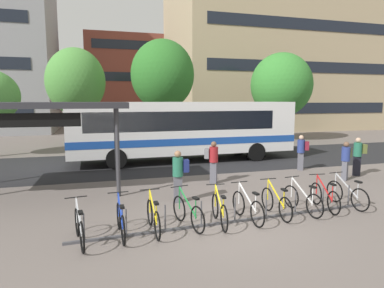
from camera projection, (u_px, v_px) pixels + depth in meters
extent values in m
plane|color=#6B605B|center=(227.00, 225.00, 8.92)|extent=(200.00, 200.00, 0.00)
cube|color=#232326|center=(160.00, 162.00, 18.00)|extent=(80.00, 7.20, 0.01)
cube|color=white|center=(184.00, 127.00, 18.13)|extent=(12.03, 2.70, 2.70)
cube|color=#1947A3|center=(184.00, 139.00, 18.22)|extent=(12.05, 2.72, 0.36)
cube|color=black|center=(274.00, 106.00, 19.55)|extent=(1.03, 2.31, 0.40)
cube|color=black|center=(282.00, 120.00, 19.82)|extent=(0.11, 2.19, 1.40)
cube|color=black|center=(173.00, 119.00, 19.18)|extent=(9.84, 0.18, 0.97)
cube|color=black|center=(185.00, 121.00, 16.81)|extent=(9.84, 0.18, 0.97)
cylinder|color=black|center=(238.00, 146.00, 20.47)|extent=(1.00, 0.31, 1.00)
cylinder|color=black|center=(256.00, 152.00, 18.28)|extent=(1.00, 0.31, 1.00)
cylinder|color=black|center=(113.00, 152.00, 18.33)|extent=(1.00, 0.31, 1.00)
cylinder|color=black|center=(116.00, 159.00, 16.14)|extent=(1.00, 0.31, 1.00)
cube|color=#47474C|center=(235.00, 221.00, 9.13)|extent=(8.76, 0.58, 0.06)
cylinder|color=#47474C|center=(84.00, 228.00, 7.80)|extent=(0.04, 0.04, 0.70)
cylinder|color=#47474C|center=(126.00, 223.00, 8.12)|extent=(0.04, 0.04, 0.70)
cylinder|color=#47474C|center=(165.00, 218.00, 8.45)|extent=(0.04, 0.04, 0.70)
cylinder|color=#47474C|center=(201.00, 214.00, 8.77)|extent=(0.04, 0.04, 0.70)
cylinder|color=#47474C|center=(235.00, 210.00, 9.09)|extent=(0.04, 0.04, 0.70)
cylinder|color=#47474C|center=(266.00, 206.00, 9.41)|extent=(0.04, 0.04, 0.70)
cylinder|color=#47474C|center=(295.00, 203.00, 9.73)|extent=(0.04, 0.04, 0.70)
cylinder|color=#47474C|center=(323.00, 199.00, 10.05)|extent=(0.04, 0.04, 0.70)
cylinder|color=#47474C|center=(348.00, 196.00, 10.37)|extent=(0.04, 0.04, 0.70)
torus|color=black|center=(77.00, 222.00, 8.18)|extent=(0.15, 0.70, 0.70)
torus|color=black|center=(82.00, 237.00, 7.26)|extent=(0.15, 0.70, 0.70)
cube|color=#B7BABF|center=(79.00, 216.00, 7.70)|extent=(0.17, 0.91, 0.58)
cylinder|color=#B7BABF|center=(81.00, 224.00, 7.32)|extent=(0.03, 0.03, 0.55)
cube|color=black|center=(80.00, 212.00, 7.28)|extent=(0.13, 0.23, 0.05)
cylinder|color=#B7BABF|center=(77.00, 210.00, 8.12)|extent=(0.04, 0.04, 0.65)
cylinder|color=black|center=(76.00, 197.00, 8.08)|extent=(0.52, 0.10, 0.03)
torus|color=black|center=(119.00, 216.00, 8.61)|extent=(0.06, 0.70, 0.70)
torus|color=black|center=(123.00, 230.00, 7.65)|extent=(0.06, 0.70, 0.70)
cube|color=#1E3DB2|center=(120.00, 210.00, 8.11)|extent=(0.06, 0.92, 0.58)
cylinder|color=#1E3DB2|center=(122.00, 218.00, 7.71)|extent=(0.03, 0.03, 0.55)
cube|color=black|center=(122.00, 207.00, 7.67)|extent=(0.11, 0.22, 0.05)
cylinder|color=#1E3DB2|center=(118.00, 204.00, 8.55)|extent=(0.03, 0.03, 0.65)
cylinder|color=black|center=(118.00, 192.00, 8.51)|extent=(0.52, 0.04, 0.03)
torus|color=black|center=(150.00, 212.00, 8.89)|extent=(0.05, 0.70, 0.70)
torus|color=black|center=(157.00, 226.00, 7.92)|extent=(0.05, 0.70, 0.70)
cube|color=yellow|center=(153.00, 206.00, 8.38)|extent=(0.04, 0.92, 0.58)
cylinder|color=yellow|center=(156.00, 214.00, 7.98)|extent=(0.03, 0.03, 0.55)
cube|color=black|center=(156.00, 203.00, 7.95)|extent=(0.10, 0.22, 0.05)
cylinder|color=yellow|center=(150.00, 201.00, 8.83)|extent=(0.03, 0.03, 0.65)
cylinder|color=black|center=(150.00, 189.00, 8.79)|extent=(0.52, 0.04, 0.03)
torus|color=black|center=(179.00, 208.00, 9.21)|extent=(0.20, 0.70, 0.70)
torus|color=black|center=(198.00, 220.00, 8.32)|extent=(0.20, 0.70, 0.70)
cube|color=#1E7F38|center=(188.00, 202.00, 8.74)|extent=(0.23, 0.90, 0.58)
cylinder|color=#1E7F38|center=(196.00, 208.00, 8.37)|extent=(0.04, 0.04, 0.55)
cube|color=black|center=(196.00, 198.00, 8.34)|extent=(0.15, 0.24, 0.05)
cylinder|color=#1E7F38|center=(179.00, 197.00, 9.15)|extent=(0.04, 0.04, 0.65)
cylinder|color=black|center=(179.00, 186.00, 9.11)|extent=(0.51, 0.14, 0.03)
torus|color=black|center=(215.00, 206.00, 9.42)|extent=(0.13, 0.70, 0.70)
torus|color=black|center=(224.00, 218.00, 8.42)|extent=(0.13, 0.70, 0.70)
cube|color=yellow|center=(219.00, 200.00, 8.90)|extent=(0.15, 0.92, 0.58)
cylinder|color=yellow|center=(223.00, 207.00, 8.49)|extent=(0.03, 0.03, 0.55)
cube|color=black|center=(223.00, 197.00, 8.45)|extent=(0.13, 0.23, 0.05)
cylinder|color=yellow|center=(215.00, 195.00, 9.36)|extent=(0.04, 0.04, 0.65)
cylinder|color=black|center=(215.00, 184.00, 9.32)|extent=(0.52, 0.09, 0.03)
torus|color=black|center=(239.00, 203.00, 9.69)|extent=(0.10, 0.71, 0.70)
torus|color=black|center=(257.00, 214.00, 8.74)|extent=(0.10, 0.71, 0.70)
cube|color=silver|center=(247.00, 197.00, 9.19)|extent=(0.10, 0.92, 0.58)
cylinder|color=silver|center=(256.00, 203.00, 8.80)|extent=(0.03, 0.03, 0.55)
cube|color=black|center=(256.00, 193.00, 8.76)|extent=(0.12, 0.23, 0.05)
cylinder|color=silver|center=(239.00, 193.00, 9.63)|extent=(0.03, 0.03, 0.65)
cylinder|color=black|center=(239.00, 182.00, 9.59)|extent=(0.52, 0.07, 0.03)
torus|color=black|center=(267.00, 199.00, 10.07)|extent=(0.05, 0.70, 0.70)
torus|color=black|center=(286.00, 210.00, 9.09)|extent=(0.05, 0.70, 0.70)
cube|color=yellow|center=(276.00, 193.00, 9.56)|extent=(0.04, 0.92, 0.58)
cylinder|color=yellow|center=(284.00, 199.00, 9.16)|extent=(0.03, 0.03, 0.55)
cube|color=black|center=(284.00, 190.00, 9.12)|extent=(0.10, 0.22, 0.05)
cylinder|color=yellow|center=(268.00, 189.00, 10.01)|extent=(0.03, 0.03, 0.65)
cylinder|color=black|center=(268.00, 179.00, 9.97)|extent=(0.52, 0.03, 0.03)
torus|color=black|center=(291.00, 197.00, 10.34)|extent=(0.12, 0.70, 0.70)
torus|color=black|center=(315.00, 206.00, 9.41)|extent=(0.12, 0.70, 0.70)
cube|color=silver|center=(302.00, 191.00, 9.85)|extent=(0.14, 0.92, 0.58)
cylinder|color=silver|center=(313.00, 196.00, 9.46)|extent=(0.03, 0.03, 0.55)
cube|color=black|center=(313.00, 187.00, 9.43)|extent=(0.12, 0.23, 0.05)
cylinder|color=silver|center=(292.00, 187.00, 10.28)|extent=(0.04, 0.04, 0.65)
cylinder|color=black|center=(292.00, 177.00, 10.24)|extent=(0.52, 0.09, 0.03)
torus|color=black|center=(316.00, 193.00, 10.69)|extent=(0.14, 0.70, 0.70)
torus|color=black|center=(334.00, 203.00, 9.69)|extent=(0.14, 0.70, 0.70)
cube|color=red|center=(325.00, 188.00, 10.17)|extent=(0.16, 0.92, 0.58)
cylinder|color=red|center=(332.00, 193.00, 9.75)|extent=(0.03, 0.03, 0.55)
cube|color=black|center=(333.00, 184.00, 9.72)|extent=(0.13, 0.23, 0.05)
cylinder|color=red|center=(317.00, 184.00, 10.63)|extent=(0.04, 0.04, 0.65)
cylinder|color=black|center=(317.00, 174.00, 10.59)|extent=(0.52, 0.10, 0.03)
torus|color=black|center=(335.00, 191.00, 10.94)|extent=(0.10, 0.71, 0.70)
torus|color=black|center=(360.00, 200.00, 9.99)|extent=(0.10, 0.71, 0.70)
cube|color=#B7BABF|center=(347.00, 185.00, 10.44)|extent=(0.10, 0.92, 0.58)
cylinder|color=#B7BABF|center=(358.00, 190.00, 10.05)|extent=(0.03, 0.03, 0.55)
cube|color=black|center=(358.00, 182.00, 10.01)|extent=(0.12, 0.23, 0.05)
cylinder|color=#B7BABF|center=(336.00, 182.00, 10.88)|extent=(0.03, 0.03, 0.65)
cylinder|color=black|center=(336.00, 173.00, 10.84)|extent=(0.52, 0.07, 0.03)
cylinder|color=#38383D|center=(118.00, 153.00, 11.44)|extent=(0.15, 0.15, 3.03)
cylinder|color=#38383D|center=(116.00, 144.00, 13.62)|extent=(0.15, 0.15, 3.03)
cube|color=#28282D|center=(22.00, 105.00, 11.57)|extent=(7.24, 3.34, 0.20)
cube|color=black|center=(12.00, 120.00, 10.39)|extent=(4.05, 0.24, 0.44)
cube|color=#565660|center=(178.00, 189.00, 10.89)|extent=(0.28, 0.22, 0.87)
cylinder|color=#23664C|center=(178.00, 167.00, 10.79)|extent=(0.37, 0.37, 0.61)
sphere|color=#936B4C|center=(178.00, 154.00, 10.74)|extent=(0.22, 0.22, 0.22)
cube|color=navy|center=(186.00, 166.00, 10.84)|extent=(0.21, 0.30, 0.40)
cube|color=#565660|center=(345.00, 171.00, 13.88)|extent=(0.33, 0.31, 0.82)
cylinder|color=navy|center=(346.00, 154.00, 13.79)|extent=(0.47, 0.47, 0.58)
sphere|color=brown|center=(346.00, 144.00, 13.74)|extent=(0.22, 0.22, 0.22)
cube|color=#56602D|center=(348.00, 153.00, 13.99)|extent=(0.31, 0.33, 0.40)
cube|color=#565660|center=(300.00, 161.00, 15.92)|extent=(0.33, 0.30, 0.83)
cylinder|color=navy|center=(301.00, 146.00, 15.83)|extent=(0.46, 0.46, 0.61)
sphere|color=tan|center=(301.00, 137.00, 15.78)|extent=(0.22, 0.22, 0.22)
cube|color=maroon|center=(307.00, 146.00, 15.77)|extent=(0.30, 0.33, 0.40)
cube|color=#565660|center=(214.00, 173.00, 13.39)|extent=(0.33, 0.31, 0.86)
cylinder|color=maroon|center=(214.00, 154.00, 13.29)|extent=(0.47, 0.47, 0.61)
sphere|color=brown|center=(214.00, 144.00, 13.24)|extent=(0.22, 0.22, 0.22)
cube|color=slate|center=(207.00, 153.00, 13.36)|extent=(0.30, 0.33, 0.40)
cube|color=black|center=(357.00, 166.00, 14.74)|extent=(0.30, 0.26, 0.86)
cylinder|color=#23664C|center=(358.00, 149.00, 14.65)|extent=(0.42, 0.42, 0.60)
sphere|color=tan|center=(358.00, 140.00, 14.59)|extent=(0.22, 0.22, 0.22)
cube|color=#56602D|center=(364.00, 149.00, 14.65)|extent=(0.25, 0.32, 0.40)
cylinder|color=brown|center=(163.00, 124.00, 25.72)|extent=(0.32, 0.32, 2.97)
ellipsoid|color=#2D7028|center=(163.00, 75.00, 25.24)|extent=(4.75, 4.75, 5.24)
cylinder|color=brown|center=(78.00, 127.00, 25.55)|extent=(0.32, 0.32, 2.58)
ellipsoid|color=#4C8E3D|center=(76.00, 81.00, 25.11)|extent=(4.34, 4.34, 4.96)
cylinder|color=brown|center=(280.00, 126.00, 27.45)|extent=(0.32, 0.32, 2.35)
ellipsoid|color=#388433|center=(281.00, 85.00, 27.02)|extent=(4.90, 4.90, 5.11)
cube|color=tan|center=(271.00, 58.00, 39.82)|extent=(23.33, 12.96, 16.59)
cube|color=black|center=(302.00, 108.00, 34.37)|extent=(20.53, 0.06, 1.10)
cube|color=black|center=(303.00, 67.00, 33.84)|extent=(20.53, 0.06, 1.10)
cube|color=black|center=(305.00, 24.00, 33.30)|extent=(20.53, 0.06, 1.10)
cube|color=brown|center=(142.00, 82.00, 47.40)|extent=(15.12, 10.51, 11.59)
cube|color=black|center=(148.00, 108.00, 42.82)|extent=(13.31, 0.06, 1.10)
cube|color=black|center=(148.00, 77.00, 42.32)|extent=(13.31, 0.06, 1.10)
cube|color=black|center=(147.00, 46.00, 41.82)|extent=(13.31, 0.06, 1.10)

